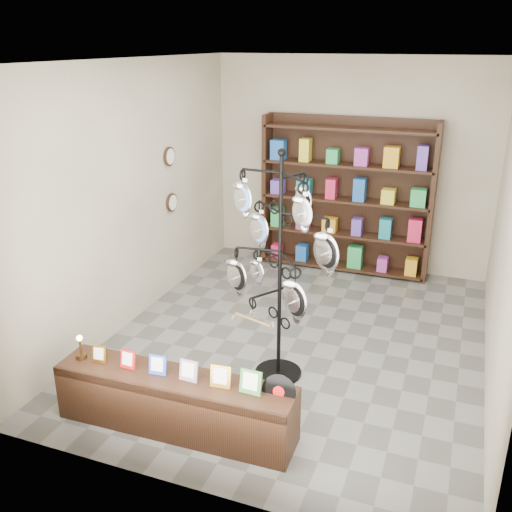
# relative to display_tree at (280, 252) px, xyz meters

# --- Properties ---
(ground) EXTENTS (5.00, 5.00, 0.00)m
(ground) POSITION_rel_display_tree_xyz_m (-0.03, 0.76, -1.32)
(ground) COLOR slate
(ground) RESTS_ON ground
(room_envelope) EXTENTS (5.00, 5.00, 5.00)m
(room_envelope) POSITION_rel_display_tree_xyz_m (-0.03, 0.76, 0.53)
(room_envelope) COLOR beige
(room_envelope) RESTS_ON ground
(display_tree) EXTENTS (1.26, 1.26, 2.29)m
(display_tree) POSITION_rel_display_tree_xyz_m (0.00, 0.00, 0.00)
(display_tree) COLOR black
(display_tree) RESTS_ON ground
(front_shelf) EXTENTS (2.13, 0.48, 0.75)m
(front_shelf) POSITION_rel_display_tree_xyz_m (-0.55, -1.14, -1.06)
(front_shelf) COLOR black
(front_shelf) RESTS_ON ground
(back_shelving) EXTENTS (2.42, 0.36, 2.20)m
(back_shelving) POSITION_rel_display_tree_xyz_m (-0.03, 3.06, -0.29)
(back_shelving) COLOR black
(back_shelving) RESTS_ON ground
(wall_clocks) EXTENTS (0.03, 0.24, 0.84)m
(wall_clocks) POSITION_rel_display_tree_xyz_m (-2.00, 1.56, 0.18)
(wall_clocks) COLOR black
(wall_clocks) RESTS_ON ground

